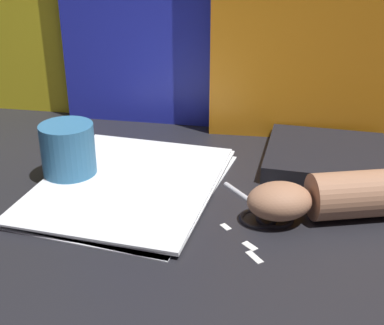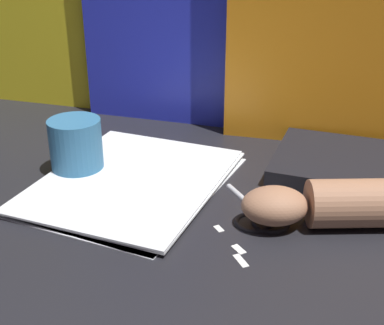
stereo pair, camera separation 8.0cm
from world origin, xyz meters
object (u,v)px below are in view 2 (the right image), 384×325
(paper_stack, at_px, (131,181))
(scissors, at_px, (260,214))
(hand_forearm, at_px, (373,203))
(mug, at_px, (76,147))
(book_closed, at_px, (336,163))

(paper_stack, height_order, scissors, paper_stack)
(paper_stack, distance_m, hand_forearm, 0.37)
(mug, bearing_deg, paper_stack, -2.21)
(scissors, relative_size, hand_forearm, 0.44)
(hand_forearm, relative_size, mug, 3.66)
(scissors, height_order, mug, mug)
(scissors, bearing_deg, hand_forearm, 13.75)
(scissors, distance_m, hand_forearm, 0.16)
(book_closed, xyz_separation_m, hand_forearm, (0.07, -0.16, 0.02))
(paper_stack, relative_size, hand_forearm, 1.02)
(book_closed, distance_m, mug, 0.44)
(paper_stack, xyz_separation_m, book_closed, (0.30, 0.17, 0.01))
(scissors, xyz_separation_m, hand_forearm, (0.15, 0.04, 0.03))
(mug, bearing_deg, scissors, -4.36)
(paper_stack, relative_size, scissors, 2.31)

